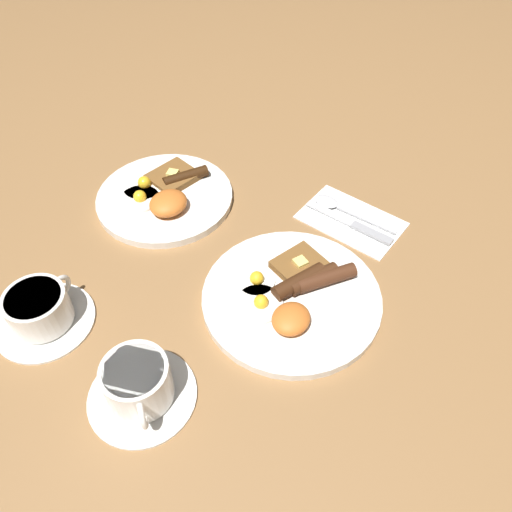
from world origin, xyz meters
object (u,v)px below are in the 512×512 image
at_px(breakfast_plate_near, 293,295).
at_px(knife, 353,224).
at_px(teacup_near, 139,386).
at_px(spoon, 335,205).
at_px(teacup_far, 40,311).
at_px(breakfast_plate_far, 165,196).

height_order(breakfast_plate_near, knife, breakfast_plate_near).
bearing_deg(knife, teacup_near, 82.35).
distance_m(knife, spoon, 0.06).
relative_size(teacup_far, knife, 0.86).
bearing_deg(spoon, teacup_far, 64.27).
bearing_deg(teacup_far, knife, -30.71).
bearing_deg(teacup_near, teacup_far, 89.94).
relative_size(teacup_near, teacup_far, 0.99).
relative_size(breakfast_plate_near, knife, 1.62).
bearing_deg(breakfast_plate_near, teacup_far, 132.90).
bearing_deg(breakfast_plate_near, breakfast_plate_far, 80.57).
distance_m(teacup_near, teacup_far, 0.21).
distance_m(teacup_near, knife, 0.48).
distance_m(teacup_near, spoon, 0.50).
xyz_separation_m(breakfast_plate_far, spoon, (0.18, -0.28, -0.00)).
relative_size(breakfast_plate_far, spoon, 1.55).
distance_m(breakfast_plate_far, teacup_near, 0.41).
bearing_deg(teacup_far, breakfast_plate_far, 8.54).
height_order(teacup_near, teacup_far, teacup_near).
height_order(breakfast_plate_far, knife, breakfast_plate_far).
height_order(breakfast_plate_far, teacup_far, teacup_far).
relative_size(breakfast_plate_far, teacup_far, 1.71).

